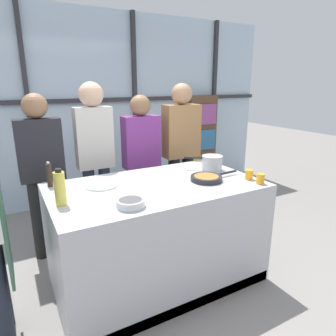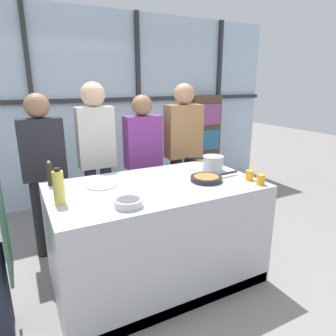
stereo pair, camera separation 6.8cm
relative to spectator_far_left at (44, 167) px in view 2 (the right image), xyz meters
name	(u,v)px [view 2 (the right image)]	position (x,y,z in m)	size (l,w,h in m)	color
ground_plane	(157,277)	(0.81, -0.93, -0.97)	(18.00, 18.00, 0.00)	gray
back_window_wall	(90,110)	(0.81, 1.37, 0.43)	(6.40, 0.10, 2.80)	silver
bookshelf	(205,141)	(2.77, 1.19, -0.18)	(0.54, 0.19, 1.58)	brown
demo_island	(157,233)	(0.81, -0.93, -0.50)	(1.81, 1.04, 0.94)	#B7BABF
spectator_far_left	(44,167)	(0.00, 0.00, 0.00)	(0.42, 0.24, 1.70)	black
spectator_center_left	(97,152)	(0.54, 0.00, 0.09)	(0.39, 0.25, 1.80)	#232838
spectator_center_right	(143,157)	(1.08, 0.00, -0.02)	(0.42, 0.23, 1.66)	#47382D
spectator_far_right	(183,147)	(1.63, 0.00, 0.05)	(0.45, 0.25, 1.78)	black
frying_pan	(207,178)	(1.26, -1.05, -0.01)	(0.51, 0.28, 0.04)	#232326
saucepan	(213,163)	(1.50, -0.80, 0.04)	(0.33, 0.28, 0.15)	silver
white_plate	(101,185)	(0.38, -0.74, -0.03)	(0.27, 0.27, 0.01)	white
mixing_bowl	(128,202)	(0.43, -1.27, 0.00)	(0.20, 0.20, 0.06)	silver
oil_bottle	(59,187)	(0.01, -0.99, 0.09)	(0.08, 0.08, 0.27)	#E0CC4C
pepper_grinder	(50,174)	(0.00, -0.54, 0.07)	(0.05, 0.05, 0.22)	#332319
juice_glass_near	(261,180)	(1.62, -1.34, 0.01)	(0.07, 0.07, 0.09)	orange
juice_glass_far	(250,175)	(1.62, -1.20, 0.01)	(0.07, 0.07, 0.09)	orange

